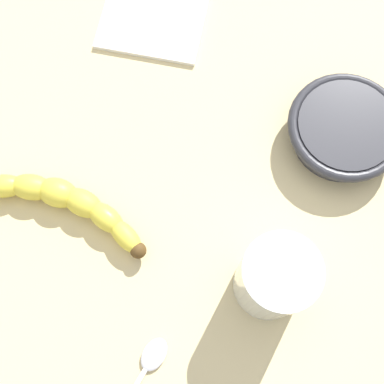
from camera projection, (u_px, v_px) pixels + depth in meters
wooden_tabletop at (157, 192)px, 61.21cm from camera, size 120.00×120.00×3.00cm
banana at (55, 201)px, 57.62cm from camera, size 23.22×6.34×3.29cm
smoothie_glass at (274, 279)px, 51.83cm from camera, size 7.52×7.52×10.62cm
ceramic_bowl at (344, 130)px, 59.36cm from camera, size 13.32×13.32×3.89cm
teaspoon at (151, 360)px, 53.88cm from camera, size 4.03×11.23×0.80cm
folded_napkin at (155, 12)px, 66.36cm from camera, size 14.16×14.31×0.60cm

